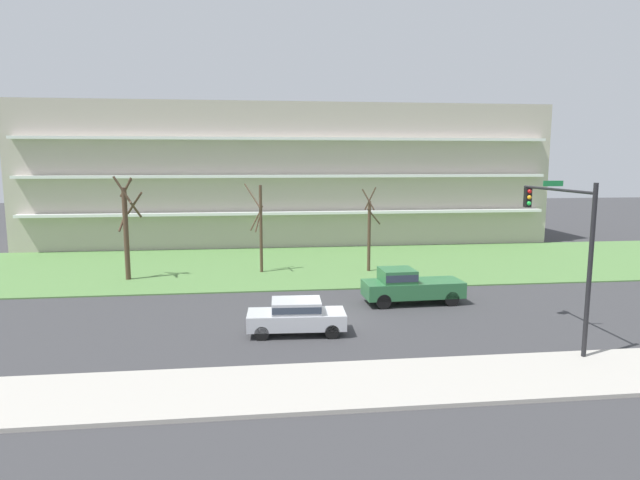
% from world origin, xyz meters
% --- Properties ---
extents(ground, '(160.00, 160.00, 0.00)m').
position_xyz_m(ground, '(0.00, 0.00, 0.00)').
color(ground, '#38383A').
extents(sidewalk_curb_near, '(80.00, 4.00, 0.15)m').
position_xyz_m(sidewalk_curb_near, '(0.00, -8.00, 0.07)').
color(sidewalk_curb_near, '#ADA89E').
rests_on(sidewalk_curb_near, ground).
extents(grass_lawn_strip, '(80.00, 16.00, 0.08)m').
position_xyz_m(grass_lawn_strip, '(0.00, 14.00, 0.04)').
color(grass_lawn_strip, '#547F42').
rests_on(grass_lawn_strip, ground).
extents(apartment_building, '(47.81, 11.20, 12.84)m').
position_xyz_m(apartment_building, '(0.00, 27.12, 6.42)').
color(apartment_building, '#B2A899').
rests_on(apartment_building, ground).
extents(tree_far_left, '(1.69, 2.09, 6.82)m').
position_xyz_m(tree_far_left, '(-11.49, 10.27, 3.59)').
color(tree_far_left, '#4C3828').
rests_on(tree_far_left, ground).
extents(tree_left, '(1.32, 1.90, 6.24)m').
position_xyz_m(tree_left, '(-2.91, 11.59, 3.25)').
color(tree_left, '#4C3828').
rests_on(tree_left, ground).
extents(tree_center, '(1.36, 1.28, 5.95)m').
position_xyz_m(tree_center, '(4.64, 11.03, 2.87)').
color(tree_center, '#4C3828').
rests_on(tree_center, ground).
extents(sedan_silver_near_left, '(4.48, 2.01, 1.57)m').
position_xyz_m(sedan_silver_near_left, '(-1.47, -2.00, 0.87)').
color(sedan_silver_near_left, '#B7BABF').
rests_on(sedan_silver_near_left, ground).
extents(pickup_green_center_left, '(5.47, 2.19, 1.95)m').
position_xyz_m(pickup_green_center_left, '(5.03, 2.49, 1.02)').
color(pickup_green_center_left, '#2D6B3D').
rests_on(pickup_green_center_left, ground).
extents(traffic_signal_mast, '(0.90, 5.46, 6.95)m').
position_xyz_m(traffic_signal_mast, '(9.50, -4.85, 4.73)').
color(traffic_signal_mast, black).
rests_on(traffic_signal_mast, ground).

